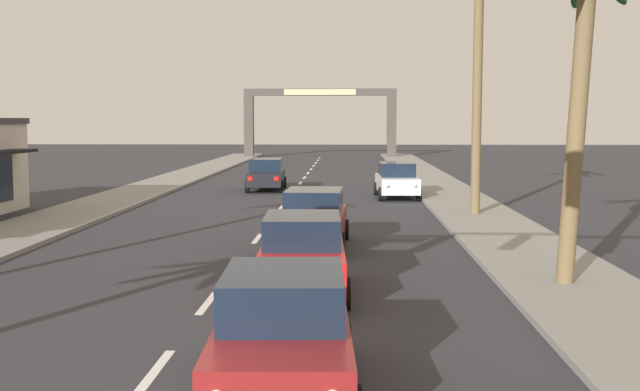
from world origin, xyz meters
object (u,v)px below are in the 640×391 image
at_px(sedan_oncoming_far, 266,174).
at_px(sedan_parked_nearest_kerb, 397,180).
at_px(town_gateway_arch, 320,113).
at_px(sedan_third_in_queue, 302,254).
at_px(sedan_fifth_in_queue, 314,218).
at_px(sedan_lead_at_stop_bar, 283,333).
at_px(palm_right_third, 479,22).
at_px(palm_right_second, 584,45).

relative_size(sedan_oncoming_far, sedan_parked_nearest_kerb, 1.00).
xyz_separation_m(sedan_parked_nearest_kerb, town_gateway_arch, (-5.14, 40.01, 3.54)).
distance_m(sedan_parked_nearest_kerb, town_gateway_arch, 40.49).
relative_size(sedan_third_in_queue, sedan_fifth_in_queue, 1.00).
bearing_deg(sedan_lead_at_stop_bar, sedan_parked_nearest_kerb, 83.33).
height_order(sedan_lead_at_stop_bar, sedan_fifth_in_queue, same).
height_order(sedan_fifth_in_queue, town_gateway_arch, town_gateway_arch).
height_order(sedan_third_in_queue, sedan_oncoming_far, same).
distance_m(sedan_lead_at_stop_bar, town_gateway_arch, 67.08).
relative_size(sedan_oncoming_far, palm_right_third, 0.44).
distance_m(sedan_oncoming_far, palm_right_second, 25.97).
bearing_deg(sedan_fifth_in_queue, sedan_oncoming_far, 100.31).
relative_size(palm_right_second, town_gateway_arch, 0.50).
relative_size(sedan_lead_at_stop_bar, sedan_oncoming_far, 1.00).
height_order(sedan_parked_nearest_kerb, palm_right_third, palm_right_third).
xyz_separation_m(sedan_oncoming_far, palm_right_second, (9.36, -23.81, 4.45)).
bearing_deg(sedan_lead_at_stop_bar, sedan_fifth_in_queue, 90.69).
distance_m(sedan_fifth_in_queue, sedan_parked_nearest_kerb, 14.91).
bearing_deg(palm_right_second, sedan_oncoming_far, 111.47).
xyz_separation_m(palm_right_second, palm_right_third, (-0.19, 12.72, 2.05)).
bearing_deg(palm_right_second, sedan_parked_nearest_kerb, 97.77).
bearing_deg(sedan_third_in_queue, sedan_fifth_in_queue, 90.36).
distance_m(sedan_lead_at_stop_bar, sedan_oncoming_far, 30.88).
distance_m(sedan_lead_at_stop_bar, sedan_third_in_queue, 6.21).
relative_size(sedan_third_in_queue, palm_right_second, 0.60).
distance_m(sedan_third_in_queue, palm_right_second, 7.50).
xyz_separation_m(palm_right_third, town_gateway_arch, (-7.69, 47.36, -2.96)).
xyz_separation_m(sedan_oncoming_far, palm_right_third, (9.18, -11.09, 6.49)).
xyz_separation_m(sedan_lead_at_stop_bar, palm_right_third, (5.70, 19.60, 6.49)).
bearing_deg(sedan_lead_at_stop_bar, town_gateway_arch, 91.70).
bearing_deg(sedan_lead_at_stop_bar, palm_right_third, 73.77).
bearing_deg(sedan_third_in_queue, sedan_parked_nearest_kerb, 81.06).
relative_size(sedan_third_in_queue, sedan_parked_nearest_kerb, 1.00).
height_order(sedan_lead_at_stop_bar, sedan_parked_nearest_kerb, same).
bearing_deg(sedan_oncoming_far, palm_right_third, -50.38).
relative_size(sedan_parked_nearest_kerb, town_gateway_arch, 0.30).
distance_m(sedan_parked_nearest_kerb, palm_right_second, 20.74).
xyz_separation_m(sedan_third_in_queue, sedan_oncoming_far, (-3.36, 24.48, 0.00)).
bearing_deg(palm_right_second, town_gateway_arch, 97.47).
height_order(palm_right_third, town_gateway_arch, palm_right_third).
bearing_deg(palm_right_second, sedan_third_in_queue, -173.63).
relative_size(sedan_oncoming_far, town_gateway_arch, 0.30).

